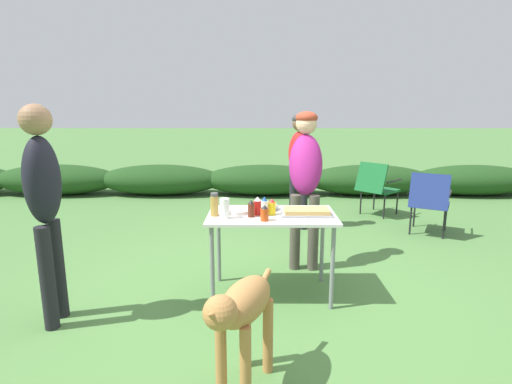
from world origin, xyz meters
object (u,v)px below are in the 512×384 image
(folding_table, at_px, (272,223))
(dog, at_px, (242,312))
(hot_sauce_bottle, at_px, (265,213))
(standing_person_in_navy_coat, at_px, (44,194))
(spice_jar, at_px, (214,205))
(camp_chair_green_behind_table, at_px, (376,186))
(paper_cup_stack, at_px, (225,208))
(mayo_bottle, at_px, (264,207))
(standing_person_in_red_jacket, at_px, (306,170))
(bbq_sauce_bottle, at_px, (251,209))
(food_tray, at_px, (307,212))
(camp_chair_near_hedge, at_px, (430,200))
(plate_stack, at_px, (238,210))
(mixing_bowl, at_px, (265,206))
(mustard_bottle, at_px, (272,207))
(standing_person_in_gray_fleece, at_px, (299,158))
(ketchup_bottle, at_px, (258,206))

(folding_table, relative_size, dog, 1.39)
(hot_sauce_bottle, bearing_deg, standing_person_in_navy_coat, -169.94)
(folding_table, distance_m, spice_jar, 0.52)
(standing_person_in_navy_coat, xyz_separation_m, camp_chair_green_behind_table, (3.37, 3.18, -0.55))
(paper_cup_stack, bearing_deg, spice_jar, 140.11)
(mayo_bottle, height_order, standing_person_in_red_jacket, standing_person_in_red_jacket)
(bbq_sauce_bottle, relative_size, dog, 0.19)
(folding_table, relative_size, standing_person_in_navy_coat, 0.66)
(food_tray, bearing_deg, mayo_bottle, -175.45)
(spice_jar, bearing_deg, camp_chair_near_hedge, 34.52)
(plate_stack, height_order, camp_chair_green_behind_table, camp_chair_green_behind_table)
(camp_chair_green_behind_table, bearing_deg, mixing_bowl, -78.70)
(food_tray, bearing_deg, mustard_bottle, 178.22)
(camp_chair_near_hedge, bearing_deg, hot_sauce_bottle, -110.75)
(food_tray, distance_m, spice_jar, 0.79)
(paper_cup_stack, xyz_separation_m, hot_sauce_bottle, (0.33, -0.07, -0.02))
(plate_stack, bearing_deg, mixing_bowl, 22.09)
(camp_chair_near_hedge, bearing_deg, plate_stack, -117.75)
(mixing_bowl, relative_size, paper_cup_stack, 1.41)
(plate_stack, height_order, standing_person_in_navy_coat, standing_person_in_navy_coat)
(camp_chair_green_behind_table, distance_m, camp_chair_near_hedge, 1.05)
(folding_table, bearing_deg, camp_chair_green_behind_table, 57.77)
(folding_table, distance_m, standing_person_in_gray_fleece, 2.08)
(standing_person_in_gray_fleece, height_order, dog, standing_person_in_gray_fleece)
(mixing_bowl, distance_m, ketchup_bottle, 0.20)
(ketchup_bottle, bearing_deg, plate_stack, 153.45)
(hot_sauce_bottle, relative_size, standing_person_in_navy_coat, 0.08)
(spice_jar, bearing_deg, camp_chair_green_behind_table, 51.55)
(folding_table, distance_m, food_tray, 0.32)
(mixing_bowl, bearing_deg, food_tray, -28.35)
(dog, bearing_deg, hot_sauce_bottle, -75.36)
(dog, bearing_deg, spice_jar, -54.45)
(bbq_sauce_bottle, distance_m, hot_sauce_bottle, 0.16)
(mayo_bottle, bearing_deg, dog, -96.75)
(standing_person_in_red_jacket, bearing_deg, mustard_bottle, -112.09)
(food_tray, relative_size, mustard_bottle, 3.10)
(standing_person_in_navy_coat, bearing_deg, mayo_bottle, -78.46)
(camp_chair_green_behind_table, bearing_deg, hot_sauce_bottle, -75.32)
(mayo_bottle, relative_size, camp_chair_near_hedge, 0.20)
(bbq_sauce_bottle, height_order, spice_jar, spice_jar)
(plate_stack, relative_size, bbq_sauce_bottle, 1.72)
(mayo_bottle, height_order, standing_person_in_gray_fleece, standing_person_in_gray_fleece)
(mayo_bottle, height_order, bbq_sauce_bottle, mayo_bottle)
(standing_person_in_red_jacket, height_order, camp_chair_green_behind_table, standing_person_in_red_jacket)
(hot_sauce_bottle, xyz_separation_m, camp_chair_green_behind_table, (1.76, 2.89, -0.33))
(ketchup_bottle, bearing_deg, folding_table, 9.99)
(hot_sauce_bottle, bearing_deg, standing_person_in_red_jacket, 64.43)
(plate_stack, distance_m, standing_person_in_red_jacket, 0.94)
(food_tray, xyz_separation_m, mustard_bottle, (-0.30, 0.01, 0.04))
(hot_sauce_bottle, distance_m, ketchup_bottle, 0.19)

